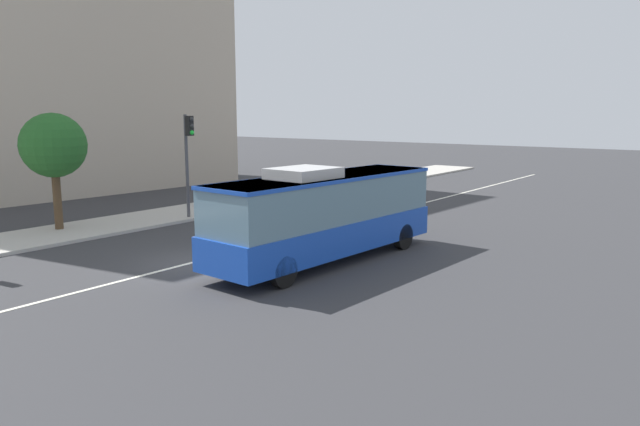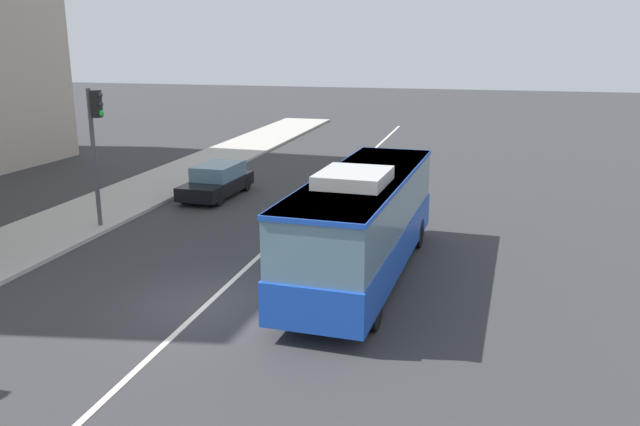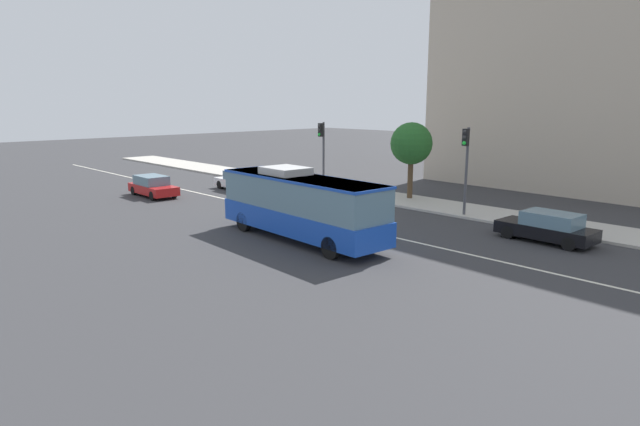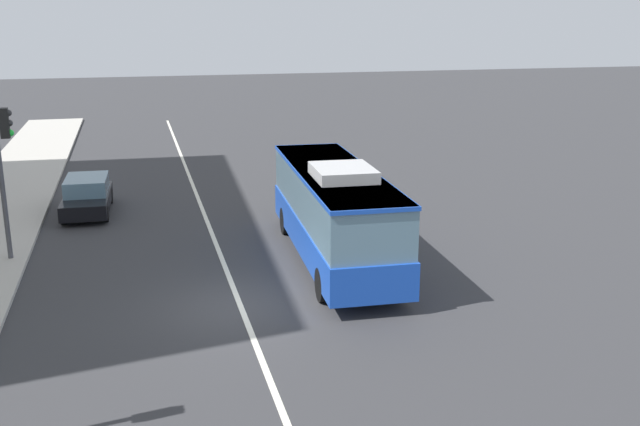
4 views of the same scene
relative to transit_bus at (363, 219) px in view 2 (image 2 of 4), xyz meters
The scene contains 5 objects.
ground_plane 5.09m from the transit_bus, 130.22° to the left, with size 160.00×160.00×0.00m, color #333335.
lane_centre_line 5.09m from the transit_bus, 130.22° to the left, with size 76.00×0.16×0.01m, color silver.
transit_bus is the anchor object (origin of this frame).
sedan_black 11.91m from the transit_bus, 44.30° to the left, with size 4.56×1.97×1.46m.
traffic_light_near_corner 10.82m from the transit_bus, 75.81° to the left, with size 0.33×0.62×5.20m.
Camera 2 is at (-14.84, -6.97, 6.89)m, focal length 36.32 mm.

